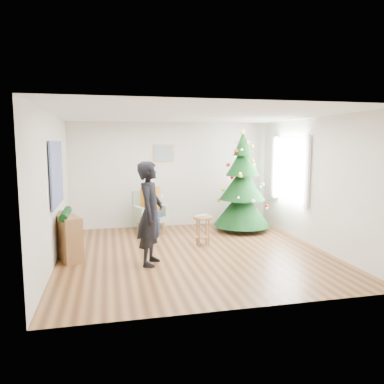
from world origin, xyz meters
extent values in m
plane|color=brown|center=(0.00, 0.00, 0.00)|extent=(5.00, 5.00, 0.00)
plane|color=white|center=(0.00, 0.00, 2.60)|extent=(5.00, 5.00, 0.00)
plane|color=silver|center=(0.00, 2.50, 1.30)|extent=(5.00, 0.00, 5.00)
plane|color=silver|center=(0.00, -2.50, 1.30)|extent=(5.00, 0.00, 5.00)
plane|color=silver|center=(-2.50, 0.00, 1.30)|extent=(0.00, 5.00, 5.00)
plane|color=silver|center=(2.50, 0.00, 1.30)|extent=(0.00, 5.00, 5.00)
cube|color=white|center=(2.47, 1.00, 1.50)|extent=(0.04, 1.30, 1.40)
cube|color=white|center=(2.44, 0.25, 1.50)|extent=(0.05, 0.25, 1.50)
cube|color=white|center=(2.44, 1.75, 1.50)|extent=(0.05, 0.25, 1.50)
cylinder|color=#3F2816|center=(1.55, 1.59, 0.16)|extent=(0.10, 0.10, 0.31)
cone|color=black|center=(1.55, 1.59, 0.57)|extent=(1.35, 1.35, 0.89)
cone|color=black|center=(1.55, 1.59, 1.15)|extent=(1.08, 1.08, 0.78)
cone|color=black|center=(1.55, 1.59, 1.67)|extent=(0.79, 0.79, 0.68)
cone|color=black|center=(1.55, 1.59, 2.08)|extent=(0.46, 0.46, 0.57)
cone|color=gold|center=(1.55, 1.59, 2.37)|extent=(0.15, 0.15, 0.15)
cylinder|color=brown|center=(0.30, 0.48, 0.58)|extent=(0.40, 0.40, 0.04)
cylinder|color=brown|center=(0.30, 0.48, 0.18)|extent=(0.30, 0.30, 0.02)
imported|color=silver|center=(0.30, 0.48, 0.62)|extent=(0.39, 0.36, 0.03)
cube|color=#90A786|center=(-0.61, 1.83, 0.33)|extent=(0.82, 0.80, 0.12)
cube|color=#90A786|center=(-0.71, 2.10, 0.67)|extent=(0.65, 0.33, 0.60)
cube|color=#90A786|center=(-0.90, 1.73, 0.49)|extent=(0.27, 0.51, 0.30)
cube|color=#90A786|center=(-0.32, 1.94, 0.49)|extent=(0.27, 0.51, 0.30)
cube|color=navy|center=(-0.61, 1.76, 0.46)|extent=(0.49, 0.50, 0.14)
cube|color=#C47112|center=(-0.61, 1.96, 0.79)|extent=(0.44, 0.33, 0.55)
sphere|color=tan|center=(-0.61, 1.95, 1.17)|extent=(0.20, 0.20, 0.20)
imported|color=black|center=(-0.87, -0.46, 0.89)|extent=(0.63, 0.76, 1.79)
cube|color=white|center=(-0.68, -0.49, 1.19)|extent=(0.08, 0.13, 0.04)
cube|color=brown|center=(-2.33, 0.23, 0.40)|extent=(0.65, 1.04, 0.80)
cylinder|color=black|center=(-2.33, 0.23, 0.82)|extent=(0.14, 0.90, 0.14)
cube|color=black|center=(-2.46, 0.30, 1.55)|extent=(0.03, 1.50, 1.15)
cube|color=tan|center=(-0.20, 2.47, 1.85)|extent=(0.52, 0.03, 0.42)
cube|color=gray|center=(-0.20, 2.45, 1.85)|extent=(0.44, 0.02, 0.34)
camera|label=1|loc=(-1.57, -6.76, 2.09)|focal=35.00mm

